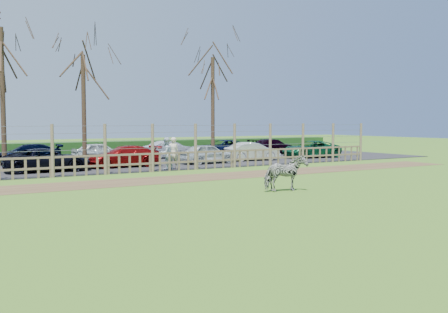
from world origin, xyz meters
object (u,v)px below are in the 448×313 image
car_4 (208,154)px  car_11 (170,149)px  car_10 (99,152)px  car_13 (273,147)px  tree_left (2,64)px  visitor_b (166,153)px  crow (289,171)px  zebra (285,173)px  car_5 (252,151)px  car_9 (27,154)px  tree_right (213,83)px  car_6 (311,149)px  tree_mid (83,83)px  car_2 (47,160)px  car_3 (124,156)px  visitor_a (173,153)px  car_12 (223,148)px

car_4 → car_11: (-0.05, 5.40, 0.00)m
car_10 → car_13: bearing=-98.6°
tree_left → car_11: size_ratio=2.16×
visitor_b → crow: bearing=117.3°
zebra → car_4: size_ratio=0.46×
tree_left → car_5: 15.85m
crow → car_9: (-10.37, 12.44, 0.53)m
zebra → car_13: size_ratio=0.39×
car_4 → car_10: 7.47m
car_5 → car_13: 6.74m
tree_right → car_4: tree_right is taller
car_9 → car_6: bearing=80.7°
car_4 → tree_mid: bearing=68.5°
car_2 → car_9: (-0.10, 5.47, 0.00)m
zebra → crow: (4.15, 4.99, -0.57)m
tree_mid → car_3: 5.08m
zebra → visitor_a: visitor_a is taller
tree_left → visitor_b: size_ratio=4.57×
zebra → car_9: (-6.22, 17.43, -0.04)m
zebra → visitor_b: bearing=9.1°
car_9 → car_11: (9.57, 0.04, 0.00)m
tree_mid → car_9: 5.74m
tree_mid → crow: tree_mid is taller
tree_left → car_5: (15.00, -1.15, -4.98)m
visitor_b → car_4: bearing=-165.5°
tree_mid → car_3: size_ratio=1.65×
car_5 → car_4: bearing=105.0°
zebra → car_6: 17.54m
visitor_a → car_4: visitor_a is taller
tree_mid → car_3: bearing=-56.2°
tree_right → car_9: size_ratio=1.78×
car_3 → car_6: 14.03m
car_4 → car_9: same height
zebra → visitor_a: 9.90m
visitor_b → car_3: (-1.42, 2.66, -0.26)m
car_9 → car_12: same height
car_4 → zebra: bearing=164.2°
visitor_b → car_6: 12.93m
car_4 → car_9: (-9.62, 5.36, 0.00)m
car_4 → tree_left: bearing=81.5°
car_12 → zebra: bearing=-27.1°
car_4 → tree_right: bearing=-34.4°
car_6 → car_9: same height
tree_right → car_2: (-11.70, -3.29, -4.60)m
car_5 → car_11: size_ratio=1.00×
car_2 → zebra: bearing=-150.8°
car_6 → car_3: bearing=-83.0°
car_3 → car_4: (5.26, -0.34, 0.00)m
tree_right → car_6: bearing=-21.6°
car_4 → car_6: size_ratio=0.82×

